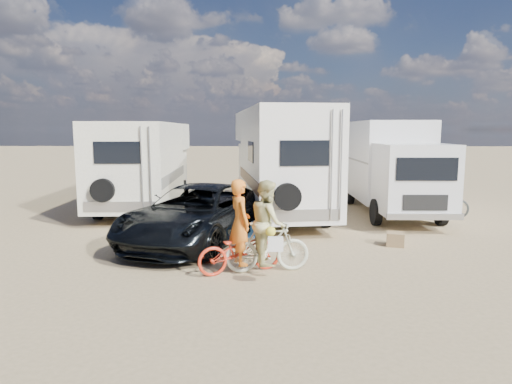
{
  "coord_description": "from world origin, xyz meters",
  "views": [
    {
      "loc": [
        -0.25,
        -8.64,
        2.88
      ],
      "look_at": [
        -0.46,
        2.63,
        1.3
      ],
      "focal_mm": 31.27,
      "sensor_mm": 36.0,
      "label": 1
    }
  ],
  "objects_px": {
    "box_truck": "(391,168)",
    "rider_woman": "(267,231)",
    "cooler": "(250,228)",
    "rider_man": "(240,231)",
    "bike_parked": "(439,203)",
    "rv_main": "(278,162)",
    "dark_suv": "(198,214)",
    "bike_woman": "(267,247)",
    "bike_man": "(240,250)",
    "crate": "(395,239)",
    "rv_left": "(145,166)"
  },
  "relations": [
    {
      "from": "dark_suv",
      "to": "crate",
      "type": "height_order",
      "value": "dark_suv"
    },
    {
      "from": "rider_woman",
      "to": "crate",
      "type": "bearing_deg",
      "value": -66.41
    },
    {
      "from": "rider_man",
      "to": "bike_parked",
      "type": "bearing_deg",
      "value": -70.84
    },
    {
      "from": "bike_man",
      "to": "box_truck",
      "type": "bearing_deg",
      "value": -60.19
    },
    {
      "from": "rider_woman",
      "to": "cooler",
      "type": "relative_size",
      "value": 3.05
    },
    {
      "from": "bike_man",
      "to": "cooler",
      "type": "distance_m",
      "value": 3.14
    },
    {
      "from": "rider_man",
      "to": "box_truck",
      "type": "bearing_deg",
      "value": -60.19
    },
    {
      "from": "rider_man",
      "to": "crate",
      "type": "height_order",
      "value": "rider_man"
    },
    {
      "from": "crate",
      "to": "rv_left",
      "type": "bearing_deg",
      "value": 144.82
    },
    {
      "from": "bike_woman",
      "to": "bike_parked",
      "type": "relative_size",
      "value": 0.93
    },
    {
      "from": "rv_main",
      "to": "rider_woman",
      "type": "relative_size",
      "value": 4.62
    },
    {
      "from": "box_truck",
      "to": "cooler",
      "type": "bearing_deg",
      "value": -144.46
    },
    {
      "from": "cooler",
      "to": "crate",
      "type": "bearing_deg",
      "value": -17.49
    },
    {
      "from": "box_truck",
      "to": "bike_parked",
      "type": "bearing_deg",
      "value": -29.29
    },
    {
      "from": "rv_left",
      "to": "crate",
      "type": "relative_size",
      "value": 17.58
    },
    {
      "from": "bike_woman",
      "to": "crate",
      "type": "distance_m",
      "value": 3.86
    },
    {
      "from": "box_truck",
      "to": "dark_suv",
      "type": "bearing_deg",
      "value": -146.33
    },
    {
      "from": "rider_woman",
      "to": "bike_man",
      "type": "bearing_deg",
      "value": 86.9
    },
    {
      "from": "bike_parked",
      "to": "cooler",
      "type": "distance_m",
      "value": 6.69
    },
    {
      "from": "rv_left",
      "to": "bike_man",
      "type": "height_order",
      "value": "rv_left"
    },
    {
      "from": "bike_man",
      "to": "bike_woman",
      "type": "bearing_deg",
      "value": -107.14
    },
    {
      "from": "dark_suv",
      "to": "cooler",
      "type": "relative_size",
      "value": 9.44
    },
    {
      "from": "rider_man",
      "to": "rider_woman",
      "type": "relative_size",
      "value": 1.01
    },
    {
      "from": "rv_main",
      "to": "bike_woman",
      "type": "height_order",
      "value": "rv_main"
    },
    {
      "from": "rv_left",
      "to": "dark_suv",
      "type": "height_order",
      "value": "rv_left"
    },
    {
      "from": "rv_main",
      "to": "bike_man",
      "type": "relative_size",
      "value": 4.44
    },
    {
      "from": "rv_main",
      "to": "dark_suv",
      "type": "bearing_deg",
      "value": -126.37
    },
    {
      "from": "cooler",
      "to": "box_truck",
      "type": "bearing_deg",
      "value": 33.14
    },
    {
      "from": "dark_suv",
      "to": "rider_woman",
      "type": "height_order",
      "value": "rider_woman"
    },
    {
      "from": "rider_man",
      "to": "dark_suv",
      "type": "bearing_deg",
      "value": 2.56
    },
    {
      "from": "bike_parked",
      "to": "cooler",
      "type": "relative_size",
      "value": 3.32
    },
    {
      "from": "rv_left",
      "to": "dark_suv",
      "type": "xyz_separation_m",
      "value": [
        2.69,
        -5.12,
        -0.82
      ]
    },
    {
      "from": "rider_woman",
      "to": "bike_parked",
      "type": "bearing_deg",
      "value": -54.47
    },
    {
      "from": "rv_main",
      "to": "rider_man",
      "type": "height_order",
      "value": "rv_main"
    },
    {
      "from": "dark_suv",
      "to": "bike_woman",
      "type": "relative_size",
      "value": 3.06
    },
    {
      "from": "dark_suv",
      "to": "rider_man",
      "type": "height_order",
      "value": "rider_man"
    },
    {
      "from": "bike_parked",
      "to": "dark_suv",
      "type": "bearing_deg",
      "value": 123.64
    },
    {
      "from": "box_truck",
      "to": "rider_man",
      "type": "xyz_separation_m",
      "value": [
        -4.85,
        -6.57,
        -0.72
      ]
    },
    {
      "from": "bike_woman",
      "to": "crate",
      "type": "bearing_deg",
      "value": -66.41
    },
    {
      "from": "rv_main",
      "to": "dark_suv",
      "type": "distance_m",
      "value": 4.69
    },
    {
      "from": "crate",
      "to": "dark_suv",
      "type": "bearing_deg",
      "value": 176.73
    },
    {
      "from": "rv_main",
      "to": "rider_woman",
      "type": "height_order",
      "value": "rv_main"
    },
    {
      "from": "box_truck",
      "to": "rider_woman",
      "type": "height_order",
      "value": "box_truck"
    },
    {
      "from": "bike_woman",
      "to": "crate",
      "type": "height_order",
      "value": "bike_woman"
    },
    {
      "from": "rv_main",
      "to": "rider_woman",
      "type": "distance_m",
      "value": 6.5
    },
    {
      "from": "rider_man",
      "to": "rider_woman",
      "type": "height_order",
      "value": "rider_man"
    },
    {
      "from": "rv_left",
      "to": "bike_parked",
      "type": "relative_size",
      "value": 3.97
    },
    {
      "from": "crate",
      "to": "rider_woman",
      "type": "bearing_deg",
      "value": -146.69
    },
    {
      "from": "rider_man",
      "to": "crate",
      "type": "xyz_separation_m",
      "value": [
        3.77,
        2.18,
        -0.7
      ]
    },
    {
      "from": "dark_suv",
      "to": "rv_main",
      "type": "bearing_deg",
      "value": 80.3
    }
  ]
}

